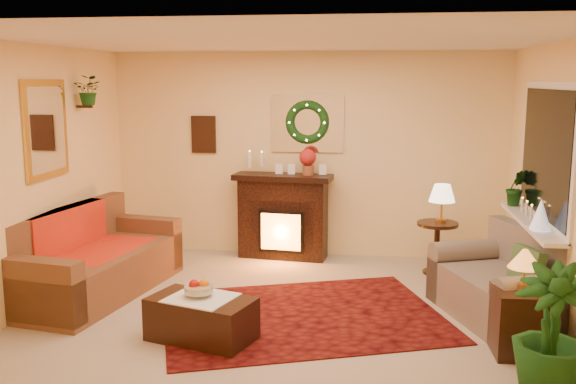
# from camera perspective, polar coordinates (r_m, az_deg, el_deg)

# --- Properties ---
(floor) EXTENTS (5.00, 5.00, 0.00)m
(floor) POSITION_cam_1_polar(r_m,az_deg,el_deg) (6.32, -0.42, -10.87)
(floor) COLOR beige
(floor) RESTS_ON ground
(ceiling) EXTENTS (5.00, 5.00, 0.00)m
(ceiling) POSITION_cam_1_polar(r_m,az_deg,el_deg) (5.92, -0.45, 13.36)
(ceiling) COLOR white
(ceiling) RESTS_ON ground
(wall_back) EXTENTS (5.00, 5.00, 0.00)m
(wall_back) POSITION_cam_1_polar(r_m,az_deg,el_deg) (8.20, 1.74, 3.31)
(wall_back) COLOR #EFD88C
(wall_back) RESTS_ON ground
(wall_front) EXTENTS (5.00, 5.00, 0.00)m
(wall_front) POSITION_cam_1_polar(r_m,az_deg,el_deg) (3.81, -5.13, -4.47)
(wall_front) COLOR #EFD88C
(wall_front) RESTS_ON ground
(wall_left) EXTENTS (4.50, 4.50, 0.00)m
(wall_left) POSITION_cam_1_polar(r_m,az_deg,el_deg) (6.79, -21.82, 1.22)
(wall_left) COLOR #EFD88C
(wall_left) RESTS_ON ground
(wall_right) EXTENTS (4.50, 4.50, 0.00)m
(wall_right) POSITION_cam_1_polar(r_m,az_deg,el_deg) (6.16, 23.25, 0.29)
(wall_right) COLOR #EFD88C
(wall_right) RESTS_ON ground
(area_rug) EXTENTS (3.13, 2.73, 0.01)m
(area_rug) POSITION_cam_1_polar(r_m,az_deg,el_deg) (6.29, 1.29, -10.94)
(area_rug) COLOR maroon
(area_rug) RESTS_ON floor
(sofa) EXTENTS (1.29, 2.24, 0.91)m
(sofa) POSITION_cam_1_polar(r_m,az_deg,el_deg) (7.08, -16.66, -5.36)
(sofa) COLOR brown
(sofa) RESTS_ON floor
(red_throw) EXTENTS (0.75, 1.22, 0.02)m
(red_throw) POSITION_cam_1_polar(r_m,az_deg,el_deg) (7.19, -16.44, -4.91)
(red_throw) COLOR #C2431C
(red_throw) RESTS_ON sofa
(fireplace) EXTENTS (1.13, 0.46, 1.01)m
(fireplace) POSITION_cam_1_polar(r_m,az_deg,el_deg) (8.15, -0.45, -2.08)
(fireplace) COLOR black
(fireplace) RESTS_ON floor
(poinsettia) EXTENTS (0.21, 0.21, 0.21)m
(poinsettia) POSITION_cam_1_polar(r_m,az_deg,el_deg) (7.96, 1.76, 3.11)
(poinsettia) COLOR #B4201E
(poinsettia) RESTS_ON fireplace
(mantel_candle_a) EXTENTS (0.06, 0.06, 0.19)m
(mantel_candle_a) POSITION_cam_1_polar(r_m,az_deg,el_deg) (8.07, -3.42, 2.91)
(mantel_candle_a) COLOR white
(mantel_candle_a) RESTS_ON fireplace
(mantel_candle_b) EXTENTS (0.06, 0.06, 0.17)m
(mantel_candle_b) POSITION_cam_1_polar(r_m,az_deg,el_deg) (8.07, -2.34, 2.91)
(mantel_candle_b) COLOR white
(mantel_candle_b) RESTS_ON fireplace
(mantel_mirror) EXTENTS (0.92, 0.02, 0.72)m
(mantel_mirror) POSITION_cam_1_polar(r_m,az_deg,el_deg) (8.14, 1.74, 6.09)
(mantel_mirror) COLOR white
(mantel_mirror) RESTS_ON wall_back
(wreath) EXTENTS (0.55, 0.11, 0.55)m
(wreath) POSITION_cam_1_polar(r_m,az_deg,el_deg) (8.10, 1.71, 6.21)
(wreath) COLOR #194719
(wreath) RESTS_ON wall_back
(wall_art) EXTENTS (0.32, 0.03, 0.48)m
(wall_art) POSITION_cam_1_polar(r_m,az_deg,el_deg) (8.40, -7.51, 5.10)
(wall_art) COLOR #381E11
(wall_art) RESTS_ON wall_back
(gold_mirror) EXTENTS (0.03, 0.84, 1.00)m
(gold_mirror) POSITION_cam_1_polar(r_m,az_deg,el_deg) (7.00, -20.72, 5.23)
(gold_mirror) COLOR gold
(gold_mirror) RESTS_ON wall_left
(hanging_plant) EXTENTS (0.33, 0.28, 0.36)m
(hanging_plant) POSITION_cam_1_polar(r_m,az_deg,el_deg) (7.60, -17.21, 7.42)
(hanging_plant) COLOR #194719
(hanging_plant) RESTS_ON wall_left
(loveseat) EXTENTS (1.30, 1.66, 0.84)m
(loveseat) POSITION_cam_1_polar(r_m,az_deg,el_deg) (6.41, 18.50, -7.14)
(loveseat) COLOR gray
(loveseat) RESTS_ON floor
(window_frame) EXTENTS (0.03, 1.86, 1.36)m
(window_frame) POSITION_cam_1_polar(r_m,az_deg,el_deg) (6.65, 22.01, 3.21)
(window_frame) COLOR white
(window_frame) RESTS_ON wall_right
(window_glass) EXTENTS (0.02, 1.70, 1.22)m
(window_glass) POSITION_cam_1_polar(r_m,az_deg,el_deg) (6.65, 21.89, 3.21)
(window_glass) COLOR black
(window_glass) RESTS_ON wall_right
(window_sill) EXTENTS (0.22, 1.86, 0.04)m
(window_sill) POSITION_cam_1_polar(r_m,az_deg,el_deg) (6.73, 20.77, -2.51)
(window_sill) COLOR white
(window_sill) RESTS_ON wall_right
(mini_tree) EXTENTS (0.19, 0.19, 0.28)m
(mini_tree) POSITION_cam_1_polar(r_m,az_deg,el_deg) (6.28, 21.55, -1.84)
(mini_tree) COLOR white
(mini_tree) RESTS_ON window_sill
(sill_plant) EXTENTS (0.29, 0.23, 0.52)m
(sill_plant) POSITION_cam_1_polar(r_m,az_deg,el_deg) (7.39, 19.64, 0.32)
(sill_plant) COLOR #1F4F21
(sill_plant) RESTS_ON window_sill
(side_table_round) EXTENTS (0.51, 0.51, 0.61)m
(side_table_round) POSITION_cam_1_polar(r_m,az_deg,el_deg) (7.72, 13.08, -4.74)
(side_table_round) COLOR #3A2817
(side_table_round) RESTS_ON floor
(lamp_cream) EXTENTS (0.30, 0.30, 0.46)m
(lamp_cream) POSITION_cam_1_polar(r_m,az_deg,el_deg) (7.58, 13.51, -0.72)
(lamp_cream) COLOR #FFE8B7
(lamp_cream) RESTS_ON side_table_round
(end_table_square) EXTENTS (0.46, 0.46, 0.55)m
(end_table_square) POSITION_cam_1_polar(r_m,az_deg,el_deg) (5.73, 19.99, -10.85)
(end_table_square) COLOR #4D2015
(end_table_square) RESTS_ON floor
(lamp_tiffany) EXTENTS (0.27, 0.27, 0.39)m
(lamp_tiffany) POSITION_cam_1_polar(r_m,az_deg,el_deg) (5.58, 20.27, -6.31)
(lamp_tiffany) COLOR #FF9809
(lamp_tiffany) RESTS_ON end_table_square
(coffee_table) EXTENTS (1.01, 0.75, 0.38)m
(coffee_table) POSITION_cam_1_polar(r_m,az_deg,el_deg) (5.74, -7.70, -10.93)
(coffee_table) COLOR #3F2214
(coffee_table) RESTS_ON floor
(fruit_bowl) EXTENTS (0.25, 0.25, 0.06)m
(fruit_bowl) POSITION_cam_1_polar(r_m,az_deg,el_deg) (5.69, -7.94, -8.55)
(fruit_bowl) COLOR beige
(fruit_bowl) RESTS_ON coffee_table
(floor_palm) EXTENTS (2.10, 2.10, 2.90)m
(floor_palm) POSITION_cam_1_polar(r_m,az_deg,el_deg) (5.03, 22.33, -11.78)
(floor_palm) COLOR #19361D
(floor_palm) RESTS_ON floor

